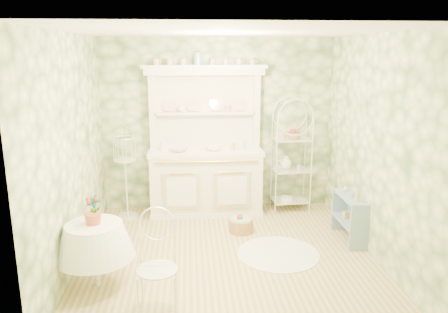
{
  "coord_description": "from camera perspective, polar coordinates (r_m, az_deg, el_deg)",
  "views": [
    {
      "loc": [
        -0.44,
        -5.02,
        2.48
      ],
      "look_at": [
        0.0,
        0.5,
        1.15
      ],
      "focal_mm": 35.0,
      "sensor_mm": 36.0,
      "label": 1
    }
  ],
  "objects": [
    {
      "name": "potted_geranium",
      "position": [
        4.82,
        -16.53,
        -6.82
      ],
      "size": [
        0.19,
        0.16,
        0.31
      ],
      "primitive_type": "imported",
      "rotation": [
        0.0,
        0.0,
        -0.34
      ],
      "color": "#3F7238",
      "rests_on": "round_table"
    },
    {
      "name": "bowl_white",
      "position": [
        6.68,
        -1.34,
        0.85
      ],
      "size": [
        0.3,
        0.3,
        0.08
      ],
      "primitive_type": "imported",
      "rotation": [
        0.0,
        0.0,
        0.23
      ],
      "color": "white",
      "rests_on": "kitchen_dresser"
    },
    {
      "name": "side_shelf",
      "position": [
        6.16,
        16.06,
        -7.9
      ],
      "size": [
        0.32,
        0.69,
        0.57
      ],
      "primitive_type": "cube",
      "rotation": [
        0.0,
        0.0,
        0.11
      ],
      "color": "#7C99B7",
      "rests_on": "floor"
    },
    {
      "name": "bottle_glass",
      "position": [
        6.24,
        15.57,
        -4.09
      ],
      "size": [
        0.07,
        0.07,
        0.08
      ],
      "primitive_type": "imported",
      "rotation": [
        0.0,
        0.0,
        -0.05
      ],
      "color": "silver",
      "rests_on": "side_shelf"
    },
    {
      "name": "wall_front",
      "position": [
        3.44,
        3.09,
        -5.7
      ],
      "size": [
        3.6,
        3.6,
        0.0
      ],
      "primitive_type": "plane",
      "color": "beige",
      "rests_on": "floor"
    },
    {
      "name": "ceiling",
      "position": [
        5.04,
        0.47,
        16.01
      ],
      "size": [
        3.6,
        3.6,
        0.0
      ],
      "primitive_type": "plane",
      "color": "white",
      "rests_on": "floor"
    },
    {
      "name": "wall_right",
      "position": [
        5.61,
        19.09,
        1.14
      ],
      "size": [
        3.6,
        3.6,
        0.0
      ],
      "primitive_type": "plane",
      "color": "beige",
      "rests_on": "floor"
    },
    {
      "name": "cup_right",
      "position": [
        6.78,
        0.47,
        6.14
      ],
      "size": [
        0.14,
        0.14,
        0.1
      ],
      "primitive_type": "imported",
      "rotation": [
        0.0,
        0.0,
        0.3
      ],
      "color": "white",
      "rests_on": "kitchen_dresser"
    },
    {
      "name": "floor",
      "position": [
        5.61,
        0.42,
        -12.7
      ],
      "size": [
        3.6,
        3.6,
        0.0
      ],
      "primitive_type": "plane",
      "color": "tan",
      "rests_on": "ground"
    },
    {
      "name": "bottle_amber",
      "position": [
        5.85,
        17.02,
        -5.01
      ],
      "size": [
        0.06,
        0.06,
        0.15
      ],
      "primitive_type": "imported",
      "rotation": [
        0.0,
        0.0,
        -0.1
      ],
      "color": "gold",
      "rests_on": "side_shelf"
    },
    {
      "name": "wall_left",
      "position": [
        5.32,
        -19.26,
        0.48
      ],
      "size": [
        3.6,
        3.6,
        0.0
      ],
      "primitive_type": "plane",
      "color": "beige",
      "rests_on": "floor"
    },
    {
      "name": "floor_basket",
      "position": [
        6.23,
        2.23,
        -8.74
      ],
      "size": [
        0.45,
        0.45,
        0.25
      ],
      "primitive_type": "cylinder",
      "rotation": [
        0.0,
        0.0,
        0.2
      ],
      "color": "#A57A4A",
      "rests_on": "floor"
    },
    {
      "name": "bowl_floral",
      "position": [
        6.64,
        -5.88,
        0.7
      ],
      "size": [
        0.35,
        0.35,
        0.07
      ],
      "primitive_type": "imported",
      "rotation": [
        0.0,
        0.0,
        -0.42
      ],
      "color": "white",
      "rests_on": "kitchen_dresser"
    },
    {
      "name": "cup_left",
      "position": [
        6.75,
        -5.55,
        6.05
      ],
      "size": [
        0.14,
        0.14,
        0.09
      ],
      "primitive_type": "imported",
      "rotation": [
        0.0,
        0.0,
        0.25
      ],
      "color": "white",
      "rests_on": "kitchen_dresser"
    },
    {
      "name": "bakers_rack",
      "position": [
        6.95,
        8.79,
        0.36
      ],
      "size": [
        0.61,
        0.46,
        1.84
      ],
      "primitive_type": "cube",
      "rotation": [
        0.0,
        0.0,
        0.09
      ],
      "color": "white",
      "rests_on": "floor"
    },
    {
      "name": "bottle_blue",
      "position": [
        6.01,
        16.4,
        -4.76
      ],
      "size": [
        0.05,
        0.05,
        0.1
      ],
      "primitive_type": "imported",
      "rotation": [
        0.0,
        0.0,
        -0.17
      ],
      "color": "#80B1C9",
      "rests_on": "side_shelf"
    },
    {
      "name": "round_table",
      "position": [
        5.0,
        -16.37,
        -12.52
      ],
      "size": [
        0.76,
        0.76,
        0.66
      ],
      "primitive_type": "cylinder",
      "rotation": [
        0.0,
        0.0,
        -0.31
      ],
      "color": "white",
      "rests_on": "floor"
    },
    {
      "name": "cafe_chair",
      "position": [
        4.37,
        -8.73,
        -14.54
      ],
      "size": [
        0.43,
        0.43,
        0.88
      ],
      "primitive_type": "cube",
      "rotation": [
        0.0,
        0.0,
        -0.08
      ],
      "color": "white",
      "rests_on": "floor"
    },
    {
      "name": "lace_rug",
      "position": [
        5.68,
        7.09,
        -12.46
      ],
      "size": [
        1.35,
        1.35,
        0.01
      ],
      "primitive_type": "cylinder",
      "rotation": [
        0.0,
        0.0,
        -0.38
      ],
      "color": "white",
      "rests_on": "floor"
    },
    {
      "name": "birdcage_stand",
      "position": [
        6.73,
        -12.71,
        -2.38
      ],
      "size": [
        0.32,
        0.32,
        1.35
      ],
      "primitive_type": "cube",
      "rotation": [
        0.0,
        0.0,
        -0.01
      ],
      "color": "white",
      "rests_on": "floor"
    },
    {
      "name": "kitchen_dresser",
      "position": [
        6.68,
        -2.42,
        1.97
      ],
      "size": [
        1.87,
        0.61,
        2.29
      ],
      "primitive_type": "cube",
      "color": "white",
      "rests_on": "floor"
    },
    {
      "name": "wall_back",
      "position": [
        6.92,
        -0.87,
        4.12
      ],
      "size": [
        3.6,
        3.6,
        0.0
      ],
      "primitive_type": "plane",
      "color": "beige",
      "rests_on": "floor"
    }
  ]
}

